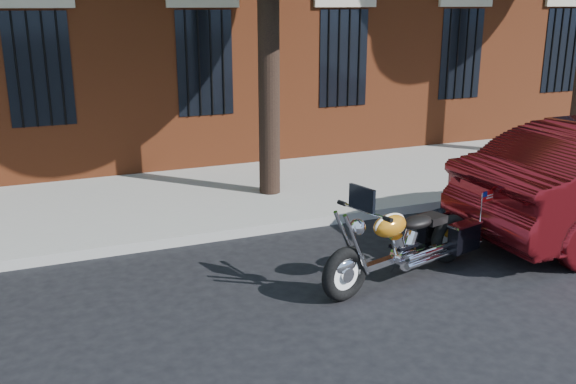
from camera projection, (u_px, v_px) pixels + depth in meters
name	position (u px, v px, depth m)	size (l,w,h in m)	color
ground	(313.00, 264.00, 8.50)	(120.00, 120.00, 0.00)	black
curb	(275.00, 227.00, 9.70)	(40.00, 0.16, 0.15)	gray
sidewalk	(236.00, 194.00, 11.37)	(40.00, 3.60, 0.15)	gray
motorcycle	(409.00, 244.00, 7.97)	(2.65, 1.17, 1.33)	black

